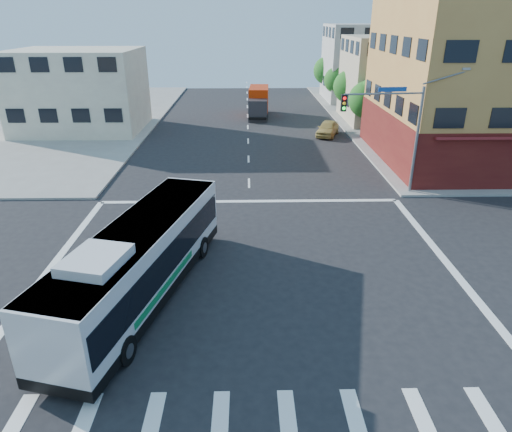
{
  "coord_description": "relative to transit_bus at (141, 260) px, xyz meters",
  "views": [
    {
      "loc": [
        -0.15,
        -17.79,
        10.94
      ],
      "look_at": [
        0.28,
        2.65,
        1.97
      ],
      "focal_mm": 32.0,
      "sensor_mm": 36.0,
      "label": 1
    }
  ],
  "objects": [
    {
      "name": "box_truck",
      "position": [
        5.84,
        37.97,
        -0.16
      ],
      "size": [
        2.54,
        7.42,
        3.29
      ],
      "rotation": [
        0.0,
        0.0,
        -0.06
      ],
      "color": "#27262B",
      "rests_on": "ground"
    },
    {
      "name": "corner_building_ne",
      "position": [
        24.52,
        19.79,
        4.13
      ],
      "size": [
        18.1,
        15.44,
        14.0
      ],
      "color": "#B48340",
      "rests_on": "ground"
    },
    {
      "name": "street_tree_d",
      "position": [
        16.43,
        53.24,
        2.12
      ],
      "size": [
        4.0,
        4.0,
        6.03
      ],
      "color": "#342213",
      "rests_on": "ground"
    },
    {
      "name": "signal_mast_ne",
      "position": [
        13.61,
        11.93,
        3.22
      ],
      "size": [
        7.91,
        1.13,
        8.07
      ],
      "color": "slate",
      "rests_on": "ground"
    },
    {
      "name": "building_west",
      "position": [
        -12.49,
        31.29,
        2.25
      ],
      "size": [
        12.06,
        10.06,
        8.0
      ],
      "color": "beige",
      "rests_on": "ground"
    },
    {
      "name": "building_east_far",
      "position": [
        21.51,
        49.29,
        3.25
      ],
      "size": [
        12.06,
        10.06,
        10.0
      ],
      "color": "#ABABA5",
      "rests_on": "ground"
    },
    {
      "name": "transit_bus",
      "position": [
        0.0,
        0.0,
        0.0
      ],
      "size": [
        5.53,
        12.41,
        3.6
      ],
      "rotation": [
        0.0,
        0.0,
        -0.25
      ],
      "color": "black",
      "rests_on": "ground"
    },
    {
      "name": "building_east_near",
      "position": [
        21.51,
        35.29,
        2.75
      ],
      "size": [
        12.06,
        10.06,
        9.0
      ],
      "color": "tan",
      "rests_on": "ground"
    },
    {
      "name": "ground",
      "position": [
        4.53,
        1.31,
        -1.76
      ],
      "size": [
        120.0,
        120.0,
        0.0
      ],
      "primitive_type": "plane",
      "color": "black",
      "rests_on": "ground"
    },
    {
      "name": "parked_car",
      "position": [
        12.46,
        28.31,
        -1.03
      ],
      "size": [
        3.14,
        4.64,
        1.47
      ],
      "primitive_type": "imported",
      "rotation": [
        0.0,
        0.0,
        -0.36
      ],
      "color": "tan",
      "rests_on": "ground"
    },
    {
      "name": "street_tree_c",
      "position": [
        16.43,
        45.24,
        1.7
      ],
      "size": [
        3.4,
        3.4,
        5.29
      ],
      "color": "#342213",
      "rests_on": "ground"
    },
    {
      "name": "street_tree_a",
      "position": [
        16.43,
        29.24,
        1.83
      ],
      "size": [
        3.6,
        3.6,
        5.53
      ],
      "color": "#342213",
      "rests_on": "ground"
    },
    {
      "name": "street_tree_b",
      "position": [
        16.43,
        37.24,
        1.99
      ],
      "size": [
        3.8,
        3.8,
        5.79
      ],
      "color": "#342213",
      "rests_on": "ground"
    }
  ]
}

